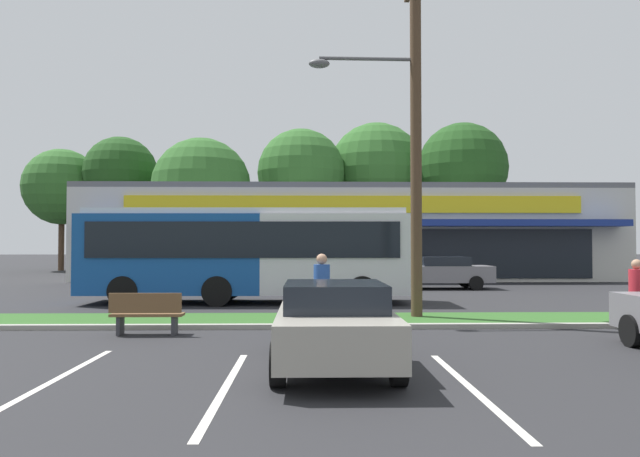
% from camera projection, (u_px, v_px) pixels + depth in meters
% --- Properties ---
extents(grass_median, '(56.00, 2.20, 0.12)m').
position_uv_depth(grass_median, '(328.00, 320.00, 15.31)').
color(grass_median, '#2D5B23').
rests_on(grass_median, ground_plane).
extents(curb_lip, '(56.00, 0.24, 0.12)m').
position_uv_depth(curb_lip, '(330.00, 326.00, 14.09)').
color(curb_lip, '#99968C').
rests_on(curb_lip, ground_plane).
extents(parking_stripe_0, '(0.12, 4.80, 0.01)m').
position_uv_depth(parking_stripe_0, '(55.00, 380.00, 8.76)').
color(parking_stripe_0, silver).
rests_on(parking_stripe_0, ground_plane).
extents(parking_stripe_1, '(0.12, 4.80, 0.01)m').
position_uv_depth(parking_stripe_1, '(226.00, 387.00, 8.34)').
color(parking_stripe_1, silver).
rests_on(parking_stripe_1, ground_plane).
extents(parking_stripe_2, '(0.12, 4.80, 0.01)m').
position_uv_depth(parking_stripe_2, '(471.00, 388.00, 8.28)').
color(parking_stripe_2, silver).
rests_on(parking_stripe_2, ground_plane).
extents(storefront_building, '(30.68, 12.19, 5.41)m').
position_uv_depth(storefront_building, '(347.00, 234.00, 36.83)').
color(storefront_building, beige).
rests_on(storefront_building, ground_plane).
extents(tree_far_left, '(5.95, 5.95, 9.54)m').
position_uv_depth(tree_far_left, '(62.00, 187.00, 46.08)').
color(tree_far_left, '#473323').
rests_on(tree_far_left, ground_plane).
extents(tree_left, '(5.68, 5.68, 10.43)m').
position_uv_depth(tree_left, '(121.00, 174.00, 45.72)').
color(tree_left, '#473323').
rests_on(tree_left, ground_plane).
extents(tree_mid_left, '(7.31, 7.31, 9.93)m').
position_uv_depth(tree_mid_left, '(201.00, 187.00, 43.46)').
color(tree_mid_left, '#473323').
rests_on(tree_mid_left, ground_plane).
extents(tree_mid, '(6.80, 6.80, 11.01)m').
position_uv_depth(tree_mid, '(301.00, 173.00, 45.58)').
color(tree_mid, '#473323').
rests_on(tree_mid, ground_plane).
extents(tree_mid_right, '(7.85, 7.85, 12.02)m').
position_uv_depth(tree_mid_right, '(376.00, 171.00, 48.17)').
color(tree_mid_right, '#473323').
rests_on(tree_mid_right, ground_plane).
extents(tree_right, '(6.93, 6.93, 11.48)m').
position_uv_depth(tree_right, '(463.00, 168.00, 45.58)').
color(tree_right, '#473323').
rests_on(tree_right, ground_plane).
extents(utility_pole, '(3.03, 2.40, 9.73)m').
position_uv_depth(utility_pole, '(410.00, 126.00, 15.73)').
color(utility_pole, '#4C3826').
rests_on(utility_pole, ground_plane).
extents(city_bus, '(11.28, 2.84, 3.25)m').
position_uv_depth(city_bus, '(247.00, 252.00, 20.39)').
color(city_bus, '#144793').
rests_on(city_bus, ground_plane).
extents(bus_stop_bench, '(1.60, 0.45, 0.95)m').
position_uv_depth(bus_stop_bench, '(147.00, 313.00, 13.12)').
color(bus_stop_bench, brown).
rests_on(bus_stop_bench, ground_plane).
extents(car_0, '(4.22, 1.86, 1.56)m').
position_uv_depth(car_0, '(270.00, 272.00, 26.37)').
color(car_0, navy).
rests_on(car_0, ground_plane).
extents(car_1, '(4.71, 2.00, 1.47)m').
position_uv_depth(car_1, '(440.00, 272.00, 26.88)').
color(car_1, slate).
rests_on(car_1, ground_plane).
extents(car_2, '(1.94, 4.45, 1.41)m').
position_uv_depth(car_2, '(334.00, 322.00, 9.72)').
color(car_2, '#9E998C').
rests_on(car_2, ground_plane).
extents(pedestrian_by_pole, '(0.37, 0.37, 1.82)m').
position_uv_depth(pedestrian_by_pole, '(322.00, 294.00, 13.16)').
color(pedestrian_by_pole, '#47423D').
rests_on(pedestrian_by_pole, ground_plane).
extents(pedestrian_mid, '(0.34, 0.34, 1.70)m').
position_uv_depth(pedestrian_mid, '(637.00, 297.00, 13.20)').
color(pedestrian_mid, '#47423D').
rests_on(pedestrian_mid, ground_plane).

